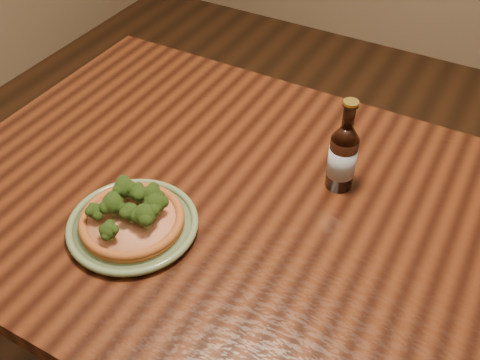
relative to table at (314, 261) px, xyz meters
The scene contains 4 objects.
table is the anchor object (origin of this frame).
plate 0.37m from the table, 151.65° to the right, with size 0.25×0.25×0.02m.
pizza 0.38m from the table, 152.06° to the right, with size 0.20×0.20×0.07m.
beer_bottle 0.22m from the table, 95.69° to the left, with size 0.06×0.06×0.21m.
Camera 1 is at (0.23, -0.62, 1.55)m, focal length 42.00 mm.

